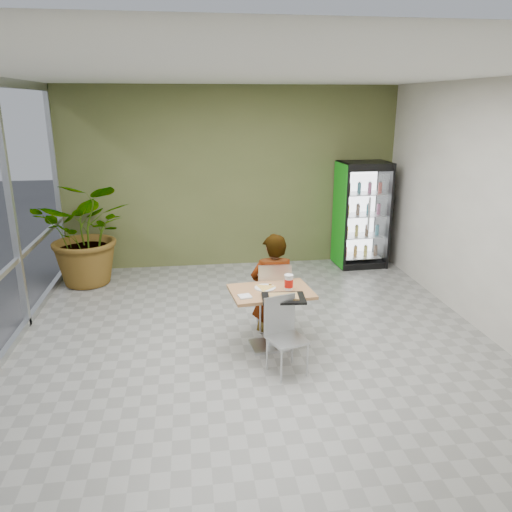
# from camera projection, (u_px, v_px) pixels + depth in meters

# --- Properties ---
(ground) EXTENTS (7.00, 7.00, 0.00)m
(ground) POSITION_uv_depth(u_px,v_px,m) (258.00, 352.00, 6.07)
(ground) COLOR gray
(ground) RESTS_ON ground
(room_envelope) EXTENTS (6.00, 7.00, 3.20)m
(room_envelope) POSITION_uv_depth(u_px,v_px,m) (258.00, 224.00, 5.60)
(room_envelope) COLOR silver
(room_envelope) RESTS_ON ground
(dining_table) EXTENTS (1.03, 0.77, 0.75)m
(dining_table) POSITION_uv_depth(u_px,v_px,m) (271.00, 307.00, 6.03)
(dining_table) COLOR #A47246
(dining_table) RESTS_ON ground
(chair_far) EXTENTS (0.43, 0.44, 0.95)m
(chair_far) POSITION_uv_depth(u_px,v_px,m) (274.00, 292.00, 6.46)
(chair_far) COLOR #B4B7B9
(chair_far) RESTS_ON ground
(chair_near) EXTENTS (0.48, 0.49, 0.86)m
(chair_near) POSITION_uv_depth(u_px,v_px,m) (283.00, 328.00, 5.53)
(chair_near) COLOR #B4B7B9
(chair_near) RESTS_ON ground
(seated_woman) EXTENTS (0.61, 0.41, 1.62)m
(seated_woman) POSITION_uv_depth(u_px,v_px,m) (273.00, 294.00, 6.52)
(seated_woman) COLOR black
(seated_woman) RESTS_ON ground
(pizza_plate) EXTENTS (0.36, 0.35, 0.03)m
(pizza_plate) POSITION_uv_depth(u_px,v_px,m) (265.00, 287.00, 6.03)
(pizza_plate) COLOR silver
(pizza_plate) RESTS_ON dining_table
(soda_cup) EXTENTS (0.11, 0.11, 0.19)m
(soda_cup) POSITION_uv_depth(u_px,v_px,m) (289.00, 282.00, 5.96)
(soda_cup) COLOR silver
(soda_cup) RESTS_ON dining_table
(napkin_stack) EXTENTS (0.16, 0.16, 0.02)m
(napkin_stack) POSITION_uv_depth(u_px,v_px,m) (245.00, 296.00, 5.75)
(napkin_stack) COLOR silver
(napkin_stack) RESTS_ON dining_table
(cafeteria_tray) EXTENTS (0.52, 0.40, 0.03)m
(cafeteria_tray) POSITION_uv_depth(u_px,v_px,m) (284.00, 298.00, 5.69)
(cafeteria_tray) COLOR black
(cafeteria_tray) RESTS_ON dining_table
(beverage_fridge) EXTENTS (0.90, 0.70, 1.90)m
(beverage_fridge) POSITION_uv_depth(u_px,v_px,m) (362.00, 215.00, 9.05)
(beverage_fridge) COLOR black
(beverage_fridge) RESTS_ON ground
(potted_plant) EXTENTS (1.75, 1.57, 1.73)m
(potted_plant) POSITION_uv_depth(u_px,v_px,m) (88.00, 233.00, 8.13)
(potted_plant) COLOR #265E25
(potted_plant) RESTS_ON ground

